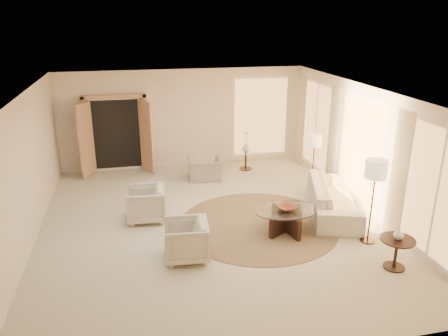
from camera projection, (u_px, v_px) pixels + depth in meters
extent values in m
cube|color=beige|center=(210.00, 224.00, 9.32)|extent=(7.00, 8.00, 0.02)
cube|color=white|center=(208.00, 93.00, 8.38)|extent=(7.00, 8.00, 0.02)
cube|color=beige|center=(184.00, 118.00, 12.53)|extent=(7.00, 0.04, 2.80)
cube|color=beige|center=(271.00, 267.00, 5.16)|extent=(7.00, 0.04, 2.80)
cube|color=beige|center=(25.00, 175.00, 8.14)|extent=(0.04, 8.00, 2.80)
cube|color=beige|center=(366.00, 151.00, 9.55)|extent=(0.04, 8.00, 2.80)
cube|color=tan|center=(117.00, 134.00, 12.15)|extent=(1.80, 0.12, 2.16)
cube|color=tan|center=(86.00, 140.00, 11.76)|extent=(0.35, 0.66, 2.00)
cube|color=tan|center=(146.00, 137.00, 12.08)|extent=(0.35, 0.66, 2.00)
cylinder|color=#433320|center=(258.00, 224.00, 9.29)|extent=(4.21, 4.21, 0.01)
imported|color=beige|center=(333.00, 198.00, 9.73)|extent=(1.67, 2.62, 0.71)
imported|color=beige|center=(146.00, 202.00, 9.38)|extent=(0.79, 0.84, 0.81)
imported|color=beige|center=(186.00, 239.00, 7.89)|extent=(0.78, 0.83, 0.79)
imported|color=gray|center=(205.00, 165.00, 11.72)|extent=(0.97, 0.69, 0.80)
cube|color=black|center=(286.00, 222.00, 8.93)|extent=(0.30, 0.99, 0.44)
cube|color=black|center=(286.00, 222.00, 8.93)|extent=(0.88, 0.61, 0.44)
cylinder|color=white|center=(287.00, 210.00, 8.84)|extent=(1.73, 1.73, 0.02)
cylinder|color=black|center=(394.00, 267.00, 7.70)|extent=(0.37, 0.37, 0.03)
cylinder|color=black|center=(396.00, 254.00, 7.62)|extent=(0.06, 0.06, 0.53)
cylinder|color=black|center=(398.00, 240.00, 7.52)|extent=(0.60, 0.60, 0.03)
cylinder|color=#302419|center=(246.00, 169.00, 12.61)|extent=(0.36, 0.36, 0.03)
cylinder|color=#302419|center=(246.00, 160.00, 12.53)|extent=(0.05, 0.05, 0.51)
cylinder|color=white|center=(246.00, 152.00, 12.44)|extent=(0.47, 0.47, 0.03)
cylinder|color=#302419|center=(311.00, 189.00, 11.14)|extent=(0.25, 0.25, 0.03)
cylinder|color=#302419|center=(313.00, 167.00, 10.94)|extent=(0.03, 0.03, 1.23)
cylinder|color=beige|center=(315.00, 140.00, 10.72)|extent=(0.35, 0.35, 0.30)
cylinder|color=#302419|center=(367.00, 240.00, 8.60)|extent=(0.29, 0.29, 0.03)
cylinder|color=#302419|center=(371.00, 208.00, 8.37)|extent=(0.03, 0.03, 1.43)
cylinder|color=beige|center=(376.00, 169.00, 8.10)|extent=(0.41, 0.41, 0.35)
imported|color=brown|center=(287.00, 208.00, 8.82)|extent=(0.41, 0.41, 0.09)
imported|color=silver|center=(399.00, 234.00, 7.49)|extent=(0.20, 0.20, 0.19)
imported|color=silver|center=(246.00, 147.00, 12.40)|extent=(0.26, 0.26, 0.23)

